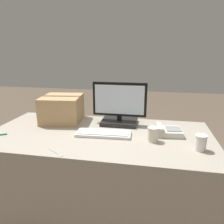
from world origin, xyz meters
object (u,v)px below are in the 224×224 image
Objects in this scene: keyboard at (104,133)px; spoon at (58,154)px; desk_phone at (168,131)px; paper_cup_left at (153,134)px; cardboard_box at (62,109)px; monitor at (119,108)px; paper_cup_right at (201,143)px.

keyboard is 3.05× the size of spoon.
paper_cup_left reaches higher than desk_phone.
paper_cup_left reaches higher than spoon.
cardboard_box reaches higher than paper_cup_left.
desk_phone is 0.56× the size of cardboard_box.
keyboard is 1.11× the size of cardboard_box.
monitor is 2.18× the size of desk_phone.
paper_cup_left is (0.38, -0.05, 0.04)m from keyboard.
keyboard is 4.10× the size of paper_cup_left.
monitor reaches higher than cardboard_box.
monitor is 3.34× the size of spoon.
desk_phone reaches higher than spoon.
paper_cup_right is 0.28× the size of cardboard_box.
desk_phone is 0.98m from cardboard_box.
keyboard is 0.44m from spoon.
desk_phone is (0.42, -0.18, -0.12)m from monitor.
spoon is (-0.72, -0.49, -0.03)m from desk_phone.
paper_cup_left is 0.69m from spoon.
paper_cup_right reaches higher than paper_cup_left.
keyboard is at bearing -173.65° from desk_phone.
keyboard is 4.04× the size of paper_cup_right.
keyboard is at bearing 92.00° from spoon.
monitor is at bearing 150.42° from desk_phone.
cardboard_box is (-1.16, 0.42, 0.06)m from paper_cup_right.
keyboard is at bearing -105.28° from monitor.
monitor is at bearing 98.10° from spoon.
cardboard_box is (-0.46, 0.27, 0.11)m from keyboard.
paper_cup_left is at bearing -131.49° from desk_phone.
desk_phone is at bearing 66.34° from spoon.
cardboard_box is at bearing 146.21° from keyboard.
monitor is 1.10× the size of keyboard.
keyboard is 1.99× the size of desk_phone.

